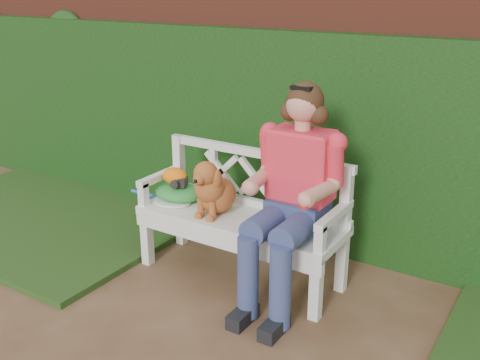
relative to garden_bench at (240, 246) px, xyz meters
The scene contains 11 objects.
ground 1.01m from the garden_bench, 69.49° to the right, with size 60.00×60.00×0.00m, color #4F311D.
brick_wall 1.35m from the garden_bench, 70.76° to the left, with size 10.00×0.30×2.20m, color brown.
ivy_hedge 1.04m from the garden_bench, 65.78° to the left, with size 10.00×0.18×1.70m, color #1F5117.
grass_left 2.07m from the garden_bench, behind, with size 2.60×2.00×0.05m, color #1C3612.
garden_bench is the anchor object (origin of this frame).
seated_woman 0.67m from the garden_bench, ahead, with size 0.62×0.83×1.47m, color #CC4665, non-canonical shape.
dog 0.49m from the garden_bench, 162.60° to the right, with size 0.28×0.38×0.42m, color brown, non-canonical shape.
tennis_racket 0.65m from the garden_bench, behind, with size 0.58×0.24×0.03m, color silver, non-canonical shape.
green_bag 0.63m from the garden_bench, behind, with size 0.38×0.29×0.13m, color #136B11, non-canonical shape.
camera_item 0.66m from the garden_bench, behind, with size 0.10×0.08×0.07m, color black.
baseball_glove 0.72m from the garden_bench, behind, with size 0.20×0.15×0.13m, color orange.
Camera 1 is at (1.60, -2.17, 2.06)m, focal length 42.00 mm.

